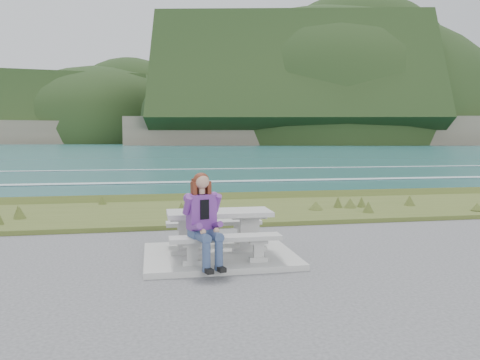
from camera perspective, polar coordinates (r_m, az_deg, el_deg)
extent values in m
cube|color=gray|center=(8.33, -2.52, -9.21)|extent=(2.60, 2.10, 0.10)
cube|color=gray|center=(8.25, -6.28, -8.73)|extent=(0.62, 0.12, 0.08)
cube|color=gray|center=(8.19, -6.30, -6.73)|extent=(0.34, 0.09, 0.51)
cube|color=gray|center=(8.13, -6.32, -4.69)|extent=(0.62, 0.12, 0.08)
cube|color=gray|center=(8.40, 1.17, -8.45)|extent=(0.62, 0.12, 0.08)
cube|color=gray|center=(8.34, 1.17, -6.48)|extent=(0.34, 0.09, 0.51)
cube|color=gray|center=(8.28, 1.17, -4.48)|extent=(0.62, 0.12, 0.08)
cube|color=gray|center=(8.18, -2.54, -4.04)|extent=(1.80, 0.75, 0.08)
cube|color=gray|center=(7.57, -5.85, -9.98)|extent=(0.30, 0.12, 0.08)
cube|color=gray|center=(7.54, -5.86, -8.88)|extent=(0.17, 0.09, 0.22)
cube|color=gray|center=(7.50, -5.87, -7.76)|extent=(0.30, 0.12, 0.08)
cube|color=gray|center=(7.74, 2.26, -9.63)|extent=(0.30, 0.12, 0.08)
cube|color=gray|center=(7.70, 2.26, -8.55)|extent=(0.17, 0.09, 0.22)
cube|color=gray|center=(7.67, 2.26, -7.46)|extent=(0.30, 0.12, 0.08)
cube|color=gray|center=(7.55, -1.76, -7.08)|extent=(1.80, 0.35, 0.07)
cube|color=gray|center=(8.93, -6.64, -7.67)|extent=(0.30, 0.12, 0.08)
cube|color=gray|center=(8.90, -6.65, -6.73)|extent=(0.17, 0.09, 0.22)
cube|color=gray|center=(8.87, -6.66, -5.78)|extent=(0.30, 0.12, 0.08)
cube|color=gray|center=(9.07, 0.24, -7.44)|extent=(0.30, 0.12, 0.08)
cube|color=gray|center=(9.04, 0.24, -6.52)|extent=(0.17, 0.09, 0.22)
cube|color=gray|center=(9.01, 0.24, -5.58)|extent=(0.30, 0.12, 0.08)
cube|color=gray|center=(8.91, -3.18, -5.22)|extent=(1.80, 0.35, 0.07)
cube|color=#3E501E|center=(13.21, -5.66, -4.15)|extent=(160.00, 4.50, 0.22)
cube|color=#655C4C|center=(16.07, -6.59, -2.52)|extent=(160.00, 0.80, 2.20)
plane|color=#1F575A|center=(438.01, -10.69, 4.40)|extent=(1600.00, 1600.00, 0.00)
cube|color=silver|center=(22.35, -7.71, -4.92)|extent=(220.00, 3.00, 0.06)
cube|color=silver|center=(30.26, -8.54, -2.34)|extent=(220.00, 2.00, 0.06)
cube|color=silver|center=(42.18, -9.20, -0.28)|extent=(220.00, 1.40, 0.06)
cube|color=silver|center=(60.13, -9.69, 1.27)|extent=(220.00, 1.00, 0.06)
cube|color=#655C4C|center=(362.58, 10.45, 5.72)|extent=(296.14, 193.70, 18.00)
ellipsoid|color=black|center=(362.64, 10.45, 6.20)|extent=(311.77, 210.10, 178.38)
cube|color=#655C4C|center=(535.11, 26.18, 5.04)|extent=(224.66, 148.06, 18.00)
ellipsoid|color=black|center=(535.15, 26.19, 5.36)|extent=(236.23, 161.33, 136.41)
cube|color=#655C4C|center=(449.70, -15.84, 5.46)|extent=(201.55, 149.04, 18.00)
ellipsoid|color=black|center=(449.75, -15.85, 5.84)|extent=(211.86, 162.91, 115.42)
cube|color=#324970|center=(7.33, -3.95, -8.49)|extent=(0.58, 0.82, 0.57)
cube|color=#6C2E8B|center=(7.44, -4.73, -3.86)|extent=(0.48, 0.36, 0.55)
sphere|color=tan|center=(7.36, -4.69, -0.18)|extent=(0.24, 0.24, 0.24)
sphere|color=#4F2012|center=(7.39, -4.77, -0.08)|extent=(0.26, 0.26, 0.26)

